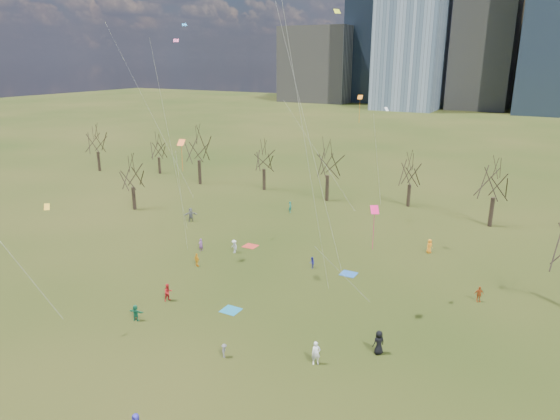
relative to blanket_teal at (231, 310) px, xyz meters
The scene contains 20 objects.
ground 3.23m from the blanket_teal, 87.05° to the right, with size 500.00×500.00×0.00m, color black.
downtown_skyline 211.06m from the blanket_teal, 90.63° to the left, with size 212.50×78.00×118.00m.
bare_tree_row 34.54m from the blanket_teal, 89.87° to the left, with size 113.04×29.80×9.50m.
blanket_teal is the anchor object (origin of this frame).
blanket_navy 13.87m from the blanket_teal, 62.90° to the left, with size 1.60×1.50×0.03m, color #2457A8.
blanket_crimson 15.76m from the blanket_teal, 115.70° to the left, with size 1.60×1.50×0.03m, color red.
person_1 10.70m from the blanket_teal, 20.24° to the right, with size 0.65×0.43×1.79m, color white.
person_2 6.26m from the blanket_teal, 168.71° to the right, with size 0.82×0.64×1.68m, color red.
person_3 7.23m from the blanket_teal, 59.60° to the right, with size 0.71×0.41×1.11m, color slate.
person_4 10.80m from the blanket_teal, 143.70° to the left, with size 0.86×0.36×1.47m, color #FCAE1C.
person_5 8.13m from the blanket_teal, 138.70° to the right, with size 1.35×0.43×1.46m, color #19734D.
person_6 13.63m from the blanket_teal, ahead, with size 0.93×0.61×1.91m, color black.
person_7 15.03m from the blanket_teal, 137.43° to the left, with size 0.55×0.36×1.50m, color #874D9B.
person_8 12.16m from the blanket_teal, 79.00° to the left, with size 0.60×0.47×1.23m, color #222394.
person_9 13.77m from the blanket_teal, 122.48° to the left, with size 1.00×0.57×1.54m, color silver.
person_10 22.68m from the blanket_teal, 33.04° to the left, with size 0.89×0.37×1.51m, color #BF501B.
person_11 26.35m from the blanket_teal, 136.06° to the left, with size 1.76×0.56×1.90m, color slate.
person_12 25.47m from the blanket_teal, 61.19° to the left, with size 0.81×0.53×1.65m, color orange.
person_13 29.87m from the blanket_teal, 107.47° to the left, with size 0.59×0.39×1.62m, color #1C7E70.
kites_airborne 16.67m from the blanket_teal, 92.45° to the left, with size 57.81×47.69×33.19m.
Camera 1 is at (22.77, -29.45, 21.51)m, focal length 32.00 mm.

